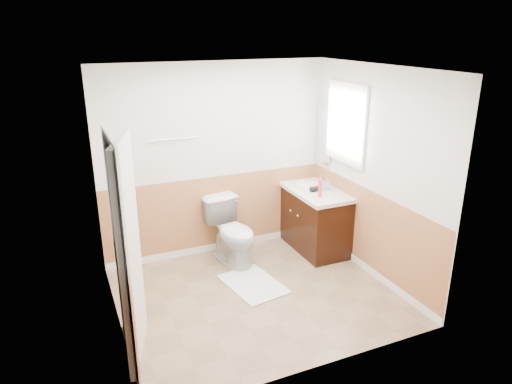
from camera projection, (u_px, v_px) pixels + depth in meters
name	position (u px, v px, depth m)	size (l,w,h in m)	color
floor	(257.00, 295.00, 5.30)	(3.00, 3.00, 0.00)	#8C7051
ceiling	(257.00, 68.00, 4.47)	(3.00, 3.00, 0.00)	white
wall_back	(216.00, 161.00, 6.00)	(3.00, 3.00, 0.00)	silver
wall_front	(322.00, 240.00, 3.76)	(3.00, 3.00, 0.00)	silver
wall_left	(109.00, 213.00, 4.31)	(3.00, 3.00, 0.00)	silver
wall_right	(374.00, 174.00, 5.45)	(3.00, 3.00, 0.00)	silver
wainscot_back	(218.00, 215.00, 6.24)	(3.00, 3.00, 0.00)	#C6824F
wainscot_front	(317.00, 319.00, 4.02)	(3.00, 3.00, 0.00)	#C6824F
wainscot_left	(118.00, 284.00, 4.57)	(2.60, 2.60, 0.00)	#C6824F
wainscot_right	(368.00, 233.00, 5.69)	(2.60, 2.60, 0.00)	#C6824F
toilet	(233.00, 232.00, 5.94)	(0.46, 0.81, 0.82)	silver
bath_mat	(253.00, 284.00, 5.51)	(0.55, 0.80, 0.02)	silver
vanity_cabinet	(314.00, 220.00, 6.34)	(0.55, 1.10, 0.80)	black
vanity_knob_left	(298.00, 216.00, 6.09)	(0.03, 0.03, 0.03)	#B5B6BB
vanity_knob_right	(291.00, 211.00, 6.27)	(0.03, 0.03, 0.03)	silver
countertop	(314.00, 191.00, 6.20)	(0.60, 1.15, 0.05)	beige
sink_basin	(309.00, 185.00, 6.32)	(0.36, 0.36, 0.02)	white
faucet	(321.00, 179.00, 6.37)	(0.02, 0.02, 0.14)	silver
lotion_bottle	(320.00, 188.00, 5.87)	(0.05, 0.05, 0.22)	#D1364E
soap_dispenser	(327.00, 184.00, 6.12)	(0.08, 0.08, 0.18)	#909BA3
hair_dryer_body	(315.00, 189.00, 6.09)	(0.07, 0.07, 0.14)	black
hair_dryer_handle	(313.00, 191.00, 6.09)	(0.03, 0.03, 0.07)	black
mirror_panel	(324.00, 131.00, 6.29)	(0.02, 0.35, 0.90)	silver
window_frame	(346.00, 123.00, 5.78)	(0.04, 0.80, 1.00)	white
window_glass	(347.00, 123.00, 5.79)	(0.01, 0.70, 0.90)	white
door	(130.00, 254.00, 4.04)	(0.05, 0.80, 2.04)	white
door_frame	(121.00, 254.00, 4.01)	(0.02, 0.92, 2.10)	white
door_knob	(131.00, 245.00, 4.37)	(0.06, 0.06, 0.06)	silver
towel_bar	(174.00, 139.00, 5.63)	(0.02, 0.02, 0.62)	silver
tp_holder_bar	(212.00, 204.00, 6.09)	(0.02, 0.02, 0.14)	silver
tp_roll	(212.00, 204.00, 6.09)	(0.11, 0.11, 0.10)	white
tp_sheet	(212.00, 212.00, 6.12)	(0.10, 0.01, 0.16)	white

